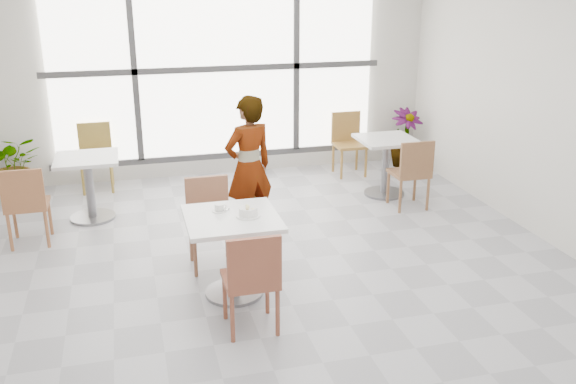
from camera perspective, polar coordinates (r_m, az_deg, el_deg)
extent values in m
plane|color=#9E9EA5|center=(5.90, -0.75, -8.25)|extent=(7.00, 7.00, 0.00)
plane|color=silver|center=(8.75, -6.50, 11.17)|extent=(6.00, 0.00, 6.00)
plane|color=silver|center=(2.36, 20.85, -13.68)|extent=(6.00, 0.00, 6.00)
cube|color=white|center=(8.69, -6.44, 11.12)|extent=(4.40, 0.04, 2.40)
cube|color=#3F3F42|center=(8.66, -6.40, 11.09)|extent=(4.60, 0.05, 0.08)
cube|color=#3F3F42|center=(8.57, -13.81, 10.57)|extent=(0.08, 0.05, 2.40)
cube|color=#3F3F42|center=(8.89, 0.76, 11.42)|extent=(0.08, 0.05, 2.40)
cube|color=#3F3F42|center=(8.92, -6.11, 3.32)|extent=(4.60, 0.05, 0.08)
cube|color=white|center=(5.42, -5.14, -2.41)|extent=(0.80, 0.80, 0.04)
cylinder|color=gray|center=(5.57, -5.02, -6.00)|extent=(0.10, 0.10, 0.71)
cylinder|color=gray|center=(5.72, -4.92, -9.07)|extent=(0.52, 0.52, 0.03)
cube|color=#954E38|center=(5.03, -3.48, -7.96)|extent=(0.42, 0.42, 0.04)
cube|color=#954E38|center=(4.76, -3.08, -6.52)|extent=(0.42, 0.04, 0.42)
cylinder|color=#954E38|center=(5.32, -1.90, -9.03)|extent=(0.04, 0.04, 0.41)
cylinder|color=#954E38|center=(5.02, -0.96, -10.93)|extent=(0.04, 0.04, 0.41)
cylinder|color=#954E38|center=(5.26, -5.77, -9.46)|extent=(0.04, 0.04, 0.41)
cylinder|color=#954E38|center=(4.96, -5.08, -11.42)|extent=(0.04, 0.04, 0.41)
cube|color=#955E42|center=(6.08, -7.05, -3.07)|extent=(0.42, 0.42, 0.04)
cube|color=#955E42|center=(6.17, -7.39, -0.44)|extent=(0.42, 0.04, 0.42)
cylinder|color=#955E42|center=(5.98, -8.43, -5.86)|extent=(0.04, 0.04, 0.41)
cylinder|color=#955E42|center=(6.31, -8.82, -4.50)|extent=(0.04, 0.04, 0.41)
cylinder|color=#955E42|center=(6.03, -5.02, -5.52)|extent=(0.04, 0.04, 0.41)
cylinder|color=#955E42|center=(6.35, -5.59, -4.19)|extent=(0.04, 0.04, 0.41)
cylinder|color=white|center=(5.40, -3.65, -2.17)|extent=(0.21, 0.21, 0.01)
cylinder|color=white|center=(5.38, -3.66, -1.77)|extent=(0.16, 0.16, 0.07)
torus|color=white|center=(5.37, -3.66, -1.46)|extent=(0.16, 0.16, 0.01)
cylinder|color=beige|center=(5.38, -3.66, -1.79)|extent=(0.14, 0.14, 0.05)
cylinder|color=beige|center=(5.37, -3.72, -1.39)|extent=(0.03, 0.03, 0.02)
cylinder|color=beige|center=(5.37, -3.72, -1.39)|extent=(0.03, 0.03, 0.02)
cylinder|color=#F2EB9C|center=(5.41, -3.73, -1.25)|extent=(0.03, 0.03, 0.02)
cylinder|color=#EEE89A|center=(5.35, -3.33, -1.55)|extent=(0.03, 0.03, 0.01)
cylinder|color=beige|center=(5.39, -3.69, -1.39)|extent=(0.03, 0.03, 0.02)
cylinder|color=#F7E79F|center=(5.34, -3.25, -1.57)|extent=(0.03, 0.03, 0.02)
cylinder|color=beige|center=(5.42, -3.76, -1.31)|extent=(0.03, 0.03, 0.02)
cylinder|color=beige|center=(5.36, -3.72, -1.50)|extent=(0.03, 0.03, 0.02)
cylinder|color=#F8DFA0|center=(5.37, -3.67, -1.40)|extent=(0.03, 0.03, 0.02)
cylinder|color=beige|center=(5.34, -3.27, -1.56)|extent=(0.03, 0.03, 0.02)
cylinder|color=#F2E39C|center=(5.39, -3.43, -1.42)|extent=(0.03, 0.03, 0.01)
cylinder|color=beige|center=(5.32, -3.71, -1.57)|extent=(0.03, 0.03, 0.02)
cylinder|color=beige|center=(5.34, -3.72, -1.50)|extent=(0.03, 0.03, 0.02)
cylinder|color=white|center=(5.54, -6.27, -1.71)|extent=(0.13, 0.13, 0.01)
cylinder|color=white|center=(5.52, -6.28, -1.38)|extent=(0.08, 0.08, 0.06)
torus|color=white|center=(5.53, -5.84, -1.34)|extent=(0.05, 0.01, 0.05)
cylinder|color=black|center=(5.52, -6.29, -1.15)|extent=(0.07, 0.07, 0.00)
cube|color=#BCBDC1|center=(5.52, -5.73, -1.67)|extent=(0.09, 0.05, 0.00)
sphere|color=#BCBDC1|center=(5.54, -5.40, -1.57)|extent=(0.02, 0.02, 0.02)
imported|color=black|center=(6.66, -3.58, 2.25)|extent=(0.66, 0.54, 1.55)
cube|color=silver|center=(7.49, -17.88, 2.91)|extent=(0.70, 0.70, 0.04)
cylinder|color=slate|center=(7.60, -17.59, 0.20)|extent=(0.10, 0.10, 0.71)
cylinder|color=slate|center=(7.71, -17.34, -2.19)|extent=(0.52, 0.52, 0.03)
cube|color=silver|center=(8.04, 9.00, 4.72)|extent=(0.70, 0.70, 0.04)
cylinder|color=slate|center=(8.14, 8.86, 2.17)|extent=(0.10, 0.10, 0.71)
cylinder|color=slate|center=(8.25, 8.74, -0.09)|extent=(0.52, 0.52, 0.03)
cube|color=#9B5F3A|center=(7.11, -22.62, -1.08)|extent=(0.42, 0.42, 0.04)
cube|color=#9B5F3A|center=(6.86, -23.05, 0.18)|extent=(0.42, 0.04, 0.42)
cylinder|color=#9B5F3A|center=(7.33, -20.85, -2.14)|extent=(0.04, 0.04, 0.41)
cylinder|color=#9B5F3A|center=(6.99, -21.10, -3.19)|extent=(0.04, 0.04, 0.41)
cylinder|color=#9B5F3A|center=(7.38, -23.62, -2.36)|extent=(0.04, 0.04, 0.41)
cylinder|color=#9B5F3A|center=(7.05, -24.00, -3.41)|extent=(0.04, 0.04, 0.41)
cube|color=#A18239|center=(8.57, -17.08, 2.92)|extent=(0.42, 0.42, 0.04)
cube|color=#A18239|center=(8.69, -17.20, 4.72)|extent=(0.42, 0.04, 0.42)
cylinder|color=#A18239|center=(8.47, -18.17, 1.02)|extent=(0.04, 0.04, 0.41)
cylinder|color=#A18239|center=(8.81, -18.08, 1.74)|extent=(0.04, 0.04, 0.41)
cylinder|color=#A18239|center=(8.45, -15.75, 1.23)|extent=(0.04, 0.04, 0.41)
cylinder|color=#A18239|center=(8.80, -15.74, 1.94)|extent=(0.04, 0.04, 0.41)
cube|color=brown|center=(7.73, 10.95, 1.69)|extent=(0.42, 0.42, 0.04)
cube|color=brown|center=(7.50, 11.68, 2.93)|extent=(0.42, 0.04, 0.42)
cylinder|color=brown|center=(8.03, 11.46, 0.63)|extent=(0.04, 0.04, 0.41)
cylinder|color=brown|center=(7.73, 12.61, -0.20)|extent=(0.04, 0.04, 0.41)
cylinder|color=brown|center=(7.88, 9.11, 0.42)|extent=(0.04, 0.04, 0.41)
cylinder|color=brown|center=(7.57, 10.19, -0.44)|extent=(0.04, 0.04, 0.41)
cube|color=olive|center=(8.88, 5.65, 4.26)|extent=(0.42, 0.42, 0.04)
cube|color=olive|center=(8.99, 5.28, 5.99)|extent=(0.42, 0.04, 0.42)
cylinder|color=olive|center=(8.72, 4.90, 2.46)|extent=(0.04, 0.04, 0.41)
cylinder|color=olive|center=(9.04, 4.14, 3.11)|extent=(0.04, 0.04, 0.41)
cylinder|color=olive|center=(8.84, 7.10, 2.63)|extent=(0.04, 0.04, 0.41)
cylinder|color=olive|center=(9.16, 6.27, 3.26)|extent=(0.04, 0.04, 0.41)
imported|color=#3B7C39|center=(8.71, -23.74, 2.19)|extent=(0.78, 0.69, 0.80)
imported|color=#387035|center=(9.41, 10.63, 4.86)|extent=(0.54, 0.54, 0.85)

